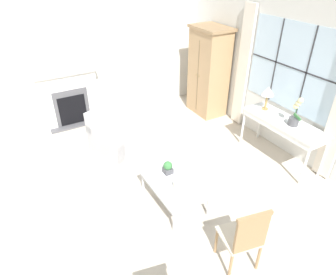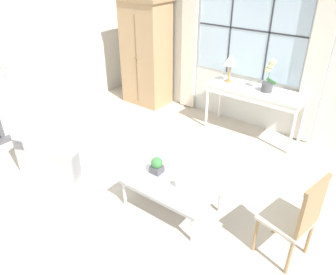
{
  "view_description": "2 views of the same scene",
  "coord_description": "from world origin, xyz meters",
  "px_view_note": "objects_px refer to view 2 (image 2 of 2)",
  "views": [
    {
      "loc": [
        3.39,
        -1.46,
        3.38
      ],
      "look_at": [
        0.02,
        0.48,
        0.95
      ],
      "focal_mm": 32.0,
      "sensor_mm": 36.0,
      "label": 1
    },
    {
      "loc": [
        2.22,
        -2.1,
        2.74
      ],
      "look_at": [
        0.12,
        0.66,
        0.75
      ],
      "focal_mm": 35.0,
      "sensor_mm": 36.0,
      "label": 2
    }
  ],
  "objects_px": {
    "side_chair_wooden": "(298,216)",
    "coffee_table": "(172,184)",
    "pillar_candle": "(178,183)",
    "console_table": "(255,94)",
    "table_lamp": "(230,61)",
    "armoire": "(146,53)",
    "potted_orchid": "(268,79)",
    "potted_plant_small": "(157,165)",
    "armchair_upholstered": "(61,144)"
  },
  "relations": [
    {
      "from": "pillar_candle",
      "to": "table_lamp",
      "type": "bearing_deg",
      "value": 105.82
    },
    {
      "from": "table_lamp",
      "to": "potted_plant_small",
      "type": "xyz_separation_m",
      "value": [
        0.3,
        -2.31,
        -0.66
      ]
    },
    {
      "from": "armoire",
      "to": "potted_orchid",
      "type": "xyz_separation_m",
      "value": [
        2.46,
        0.01,
        -0.0
      ]
    },
    {
      "from": "armchair_upholstered",
      "to": "armoire",
      "type": "bearing_deg",
      "value": 99.25
    },
    {
      "from": "potted_orchid",
      "to": "potted_plant_small",
      "type": "height_order",
      "value": "potted_orchid"
    },
    {
      "from": "armoire",
      "to": "potted_plant_small",
      "type": "relative_size",
      "value": 9.52
    },
    {
      "from": "coffee_table",
      "to": "potted_plant_small",
      "type": "bearing_deg",
      "value": 172.89
    },
    {
      "from": "coffee_table",
      "to": "potted_plant_small",
      "type": "relative_size",
      "value": 5.15
    },
    {
      "from": "potted_plant_small",
      "to": "potted_orchid",
      "type": "bearing_deg",
      "value": 80.6
    },
    {
      "from": "table_lamp",
      "to": "side_chair_wooden",
      "type": "bearing_deg",
      "value": -48.76
    },
    {
      "from": "armchair_upholstered",
      "to": "side_chair_wooden",
      "type": "bearing_deg",
      "value": 4.42
    },
    {
      "from": "potted_plant_small",
      "to": "pillar_candle",
      "type": "xyz_separation_m",
      "value": [
        0.37,
        -0.07,
        -0.05
      ]
    },
    {
      "from": "armchair_upholstered",
      "to": "pillar_candle",
      "type": "distance_m",
      "value": 2.06
    },
    {
      "from": "coffee_table",
      "to": "potted_plant_small",
      "type": "distance_m",
      "value": 0.29
    },
    {
      "from": "potted_orchid",
      "to": "coffee_table",
      "type": "distance_m",
      "value": 2.41
    },
    {
      "from": "table_lamp",
      "to": "side_chair_wooden",
      "type": "height_order",
      "value": "table_lamp"
    },
    {
      "from": "console_table",
      "to": "armchair_upholstered",
      "type": "relative_size",
      "value": 1.31
    },
    {
      "from": "potted_orchid",
      "to": "pillar_candle",
      "type": "distance_m",
      "value": 2.42
    },
    {
      "from": "armoire",
      "to": "armchair_upholstered",
      "type": "height_order",
      "value": "armoire"
    },
    {
      "from": "armoire",
      "to": "coffee_table",
      "type": "xyz_separation_m",
      "value": [
        2.33,
        -2.3,
        -0.65
      ]
    },
    {
      "from": "console_table",
      "to": "coffee_table",
      "type": "xyz_separation_m",
      "value": [
        0.04,
        -2.31,
        -0.37
      ]
    },
    {
      "from": "side_chair_wooden",
      "to": "pillar_candle",
      "type": "bearing_deg",
      "value": -172.45
    },
    {
      "from": "side_chair_wooden",
      "to": "coffee_table",
      "type": "xyz_separation_m",
      "value": [
        -1.39,
        -0.12,
        -0.2
      ]
    },
    {
      "from": "side_chair_wooden",
      "to": "potted_plant_small",
      "type": "xyz_separation_m",
      "value": [
        -1.64,
        -0.09,
        -0.06
      ]
    },
    {
      "from": "console_table",
      "to": "pillar_candle",
      "type": "height_order",
      "value": "console_table"
    },
    {
      "from": "console_table",
      "to": "potted_plant_small",
      "type": "bearing_deg",
      "value": -95.2
    },
    {
      "from": "table_lamp",
      "to": "armchair_upholstered",
      "type": "height_order",
      "value": "table_lamp"
    },
    {
      "from": "pillar_candle",
      "to": "coffee_table",
      "type": "bearing_deg",
      "value": 160.66
    },
    {
      "from": "pillar_candle",
      "to": "armoire",
      "type": "bearing_deg",
      "value": 136.25
    },
    {
      "from": "table_lamp",
      "to": "side_chair_wooden",
      "type": "relative_size",
      "value": 0.46
    },
    {
      "from": "console_table",
      "to": "table_lamp",
      "type": "xyz_separation_m",
      "value": [
        -0.51,
        0.03,
        0.44
      ]
    },
    {
      "from": "armoire",
      "to": "console_table",
      "type": "height_order",
      "value": "armoire"
    },
    {
      "from": "table_lamp",
      "to": "potted_plant_small",
      "type": "height_order",
      "value": "table_lamp"
    },
    {
      "from": "table_lamp",
      "to": "potted_orchid",
      "type": "distance_m",
      "value": 0.7
    },
    {
      "from": "armchair_upholstered",
      "to": "pillar_candle",
      "type": "height_order",
      "value": "armchair_upholstered"
    },
    {
      "from": "armchair_upholstered",
      "to": "side_chair_wooden",
      "type": "distance_m",
      "value": 3.34
    },
    {
      "from": "armoire",
      "to": "potted_plant_small",
      "type": "bearing_deg",
      "value": -47.52
    },
    {
      "from": "console_table",
      "to": "pillar_candle",
      "type": "xyz_separation_m",
      "value": [
        0.16,
        -2.35,
        -0.27
      ]
    },
    {
      "from": "table_lamp",
      "to": "pillar_candle",
      "type": "relative_size",
      "value": 3.47
    },
    {
      "from": "coffee_table",
      "to": "potted_plant_small",
      "type": "xyz_separation_m",
      "value": [
        -0.25,
        0.03,
        0.15
      ]
    },
    {
      "from": "side_chair_wooden",
      "to": "coffee_table",
      "type": "relative_size",
      "value": 0.92
    },
    {
      "from": "console_table",
      "to": "coffee_table",
      "type": "distance_m",
      "value": 2.34
    },
    {
      "from": "armoire",
      "to": "table_lamp",
      "type": "height_order",
      "value": "armoire"
    },
    {
      "from": "side_chair_wooden",
      "to": "table_lamp",
      "type": "bearing_deg",
      "value": 131.24
    },
    {
      "from": "armoire",
      "to": "pillar_candle",
      "type": "relative_size",
      "value": 15.16
    },
    {
      "from": "console_table",
      "to": "coffee_table",
      "type": "relative_size",
      "value": 1.43
    },
    {
      "from": "armoire",
      "to": "armchair_upholstered",
      "type": "xyz_separation_m",
      "value": [
        0.4,
        -2.43,
        -0.75
      ]
    },
    {
      "from": "armchair_upholstered",
      "to": "side_chair_wooden",
      "type": "relative_size",
      "value": 1.18
    },
    {
      "from": "armoire",
      "to": "console_table",
      "type": "distance_m",
      "value": 2.3
    },
    {
      "from": "table_lamp",
      "to": "potted_plant_small",
      "type": "distance_m",
      "value": 2.42
    }
  ]
}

